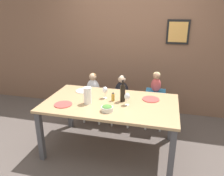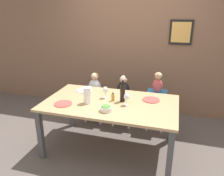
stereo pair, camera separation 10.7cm
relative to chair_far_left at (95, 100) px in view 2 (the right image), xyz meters
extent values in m
plane|color=#564C47|center=(0.54, -0.80, -0.40)|extent=(14.00, 14.00, 0.00)
cube|color=brown|center=(0.54, 0.71, 0.95)|extent=(10.00, 0.06, 2.70)
cube|color=black|center=(1.40, 0.67, 1.21)|extent=(0.40, 0.02, 0.43)
cube|color=gold|center=(1.40, 0.66, 1.21)|extent=(0.33, 0.00, 0.35)
cube|color=tan|center=(0.54, -0.80, 0.35)|extent=(1.85, 1.06, 0.03)
cube|color=#4C4C51|center=(-0.33, -1.27, -0.03)|extent=(0.07, 0.07, 0.73)
cube|color=#4C4C51|center=(1.40, -1.27, -0.03)|extent=(0.07, 0.07, 0.73)
cube|color=#4C4C51|center=(-0.33, -0.33, -0.03)|extent=(0.07, 0.07, 0.73)
cube|color=#4C4C51|center=(1.40, -0.33, -0.03)|extent=(0.07, 0.07, 0.73)
cylinder|color=silver|center=(-0.15, -0.15, -0.18)|extent=(0.04, 0.04, 0.42)
cylinder|color=silver|center=(0.15, -0.15, -0.18)|extent=(0.04, 0.04, 0.42)
cylinder|color=silver|center=(-0.15, 0.15, -0.18)|extent=(0.04, 0.04, 0.42)
cylinder|color=silver|center=(0.15, 0.15, -0.18)|extent=(0.04, 0.04, 0.42)
cube|color=white|center=(0.00, 0.00, 0.05)|extent=(0.39, 0.40, 0.05)
cylinder|color=silver|center=(0.38, -0.15, -0.18)|extent=(0.04, 0.04, 0.42)
cylinder|color=silver|center=(0.68, -0.15, -0.18)|extent=(0.04, 0.04, 0.42)
cylinder|color=silver|center=(0.38, 0.15, -0.18)|extent=(0.04, 0.04, 0.42)
cylinder|color=silver|center=(0.68, 0.15, -0.18)|extent=(0.04, 0.04, 0.42)
cube|color=white|center=(0.53, 0.00, 0.05)|extent=(0.39, 0.40, 0.05)
cylinder|color=silver|center=(0.99, -0.12, -0.08)|extent=(0.04, 0.04, 0.63)
cylinder|color=silver|center=(1.24, -0.12, -0.08)|extent=(0.04, 0.04, 0.63)
cylinder|color=silver|center=(0.99, 0.12, -0.08)|extent=(0.04, 0.04, 0.63)
cylinder|color=silver|center=(1.24, 0.12, -0.08)|extent=(0.04, 0.04, 0.63)
cube|color=teal|center=(1.11, 0.00, 0.26)|extent=(0.33, 0.34, 0.05)
ellipsoid|color=silver|center=(0.00, 0.00, 0.24)|extent=(0.24, 0.16, 0.34)
sphere|color=#D6AD89|center=(0.00, 0.00, 0.46)|extent=(0.13, 0.13, 0.13)
ellipsoid|color=olive|center=(0.00, 0.01, 0.48)|extent=(0.13, 0.13, 0.09)
ellipsoid|color=black|center=(0.53, 0.00, 0.24)|extent=(0.24, 0.16, 0.34)
sphere|color=beige|center=(0.53, 0.00, 0.46)|extent=(0.13, 0.13, 0.13)
ellipsoid|color=black|center=(0.53, 0.01, 0.48)|extent=(0.13, 0.13, 0.09)
ellipsoid|color=#C64C4C|center=(1.11, 0.00, 0.40)|extent=(0.17, 0.11, 0.24)
sphere|color=tan|center=(1.11, 0.00, 0.57)|extent=(0.12, 0.12, 0.12)
ellipsoid|color=#DBC684|center=(1.11, 0.01, 0.59)|extent=(0.12, 0.11, 0.08)
cylinder|color=black|center=(0.69, -0.73, 0.49)|extent=(0.07, 0.07, 0.24)
cylinder|color=black|center=(0.69, -0.73, 0.65)|extent=(0.03, 0.03, 0.07)
cylinder|color=black|center=(0.69, -0.73, 0.67)|extent=(0.03, 0.03, 0.02)
cylinder|color=white|center=(0.24, -0.92, 0.49)|extent=(0.11, 0.11, 0.23)
cylinder|color=white|center=(0.78, -0.84, 0.37)|extent=(0.06, 0.06, 0.00)
cylinder|color=white|center=(0.78, -0.84, 0.41)|extent=(0.01, 0.01, 0.07)
ellipsoid|color=white|center=(0.78, -0.84, 0.49)|extent=(0.08, 0.08, 0.10)
cylinder|color=white|center=(0.42, -0.68, 0.37)|extent=(0.06, 0.06, 0.00)
cylinder|color=white|center=(0.42, -0.68, 0.41)|extent=(0.01, 0.01, 0.07)
ellipsoid|color=white|center=(0.42, -0.68, 0.49)|extent=(0.08, 0.08, 0.10)
cylinder|color=silver|center=(0.57, -1.09, 0.40)|extent=(0.15, 0.15, 0.06)
ellipsoid|color=#4C8438|center=(0.57, -1.09, 0.43)|extent=(0.13, 0.13, 0.04)
cylinder|color=#D14C47|center=(-0.06, -1.05, 0.38)|extent=(0.24, 0.24, 0.01)
cylinder|color=silver|center=(0.01, -0.49, 0.38)|extent=(0.24, 0.24, 0.01)
cylinder|color=#D14C47|center=(1.08, -0.58, 0.38)|extent=(0.24, 0.24, 0.01)
cylinder|color=#BC8E33|center=(0.56, -0.75, 0.43)|extent=(0.05, 0.05, 0.11)
cone|color=black|center=(0.56, -0.75, 0.49)|extent=(0.04, 0.04, 0.02)
camera|label=1|loc=(1.25, -3.52, 1.60)|focal=35.00mm
camera|label=2|loc=(1.35, -3.49, 1.60)|focal=35.00mm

